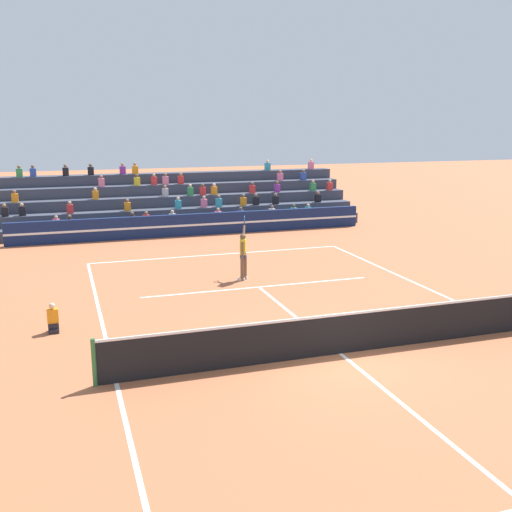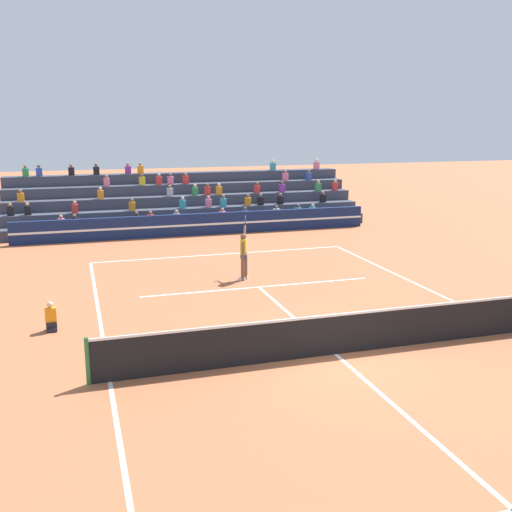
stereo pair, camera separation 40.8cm
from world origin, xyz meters
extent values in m
plane|color=#AD603D|center=(0.00, 0.00, 0.00)|extent=(120.00, 120.00, 0.00)
cube|color=white|center=(0.00, 11.90, 0.00)|extent=(11.00, 0.10, 0.01)
cube|color=white|center=(-5.50, 0.00, 0.00)|extent=(0.10, 23.80, 0.01)
cube|color=white|center=(0.00, 6.43, 0.00)|extent=(8.25, 0.10, 0.01)
cube|color=white|center=(0.00, 0.00, 0.00)|extent=(0.10, 12.85, 0.01)
cylinder|color=#2D6B38|center=(-5.95, 0.00, 0.55)|extent=(0.10, 0.10, 1.10)
cube|color=black|center=(0.00, 0.00, 0.50)|extent=(11.90, 0.02, 1.00)
cube|color=white|center=(0.00, 0.00, 1.03)|extent=(11.90, 0.04, 0.06)
cube|color=navy|center=(0.00, 16.59, 0.55)|extent=(18.00, 0.24, 1.10)
cube|color=white|center=(0.00, 16.46, 0.55)|extent=(18.00, 0.02, 0.10)
cube|color=#383D4C|center=(0.00, 17.86, 0.28)|extent=(19.18, 0.95, 0.55)
cube|color=silver|center=(4.53, 17.69, 0.77)|extent=(0.32, 0.22, 0.44)
sphere|color=brown|center=(4.53, 17.69, 1.09)|extent=(0.18, 0.18, 0.18)
cube|color=black|center=(-6.02, 17.69, 0.77)|extent=(0.32, 0.22, 0.44)
sphere|color=brown|center=(-6.02, 17.69, 1.09)|extent=(0.18, 0.18, 0.18)
cube|color=pink|center=(1.50, 17.69, 0.77)|extent=(0.32, 0.22, 0.44)
sphere|color=tan|center=(1.50, 17.69, 1.09)|extent=(0.18, 0.18, 0.18)
cube|color=red|center=(-2.28, 17.69, 0.77)|extent=(0.32, 0.22, 0.44)
sphere|color=#9E7051|center=(-2.28, 17.69, 1.09)|extent=(0.18, 0.18, 0.18)
cube|color=black|center=(-2.98, 17.69, 0.77)|extent=(0.32, 0.22, 0.44)
sphere|color=brown|center=(-2.98, 17.69, 1.09)|extent=(0.18, 0.18, 0.18)
cube|color=#2D4CA5|center=(2.75, 17.69, 0.77)|extent=(0.32, 0.22, 0.44)
sphere|color=brown|center=(2.75, 17.69, 1.09)|extent=(0.18, 0.18, 0.18)
cube|color=teal|center=(6.66, 17.69, 0.77)|extent=(0.32, 0.22, 0.44)
sphere|color=beige|center=(6.66, 17.69, 1.09)|extent=(0.18, 0.18, 0.18)
cube|color=teal|center=(5.81, 17.69, 0.77)|extent=(0.32, 0.22, 0.44)
sphere|color=brown|center=(5.81, 17.69, 1.09)|extent=(0.18, 0.18, 0.18)
cube|color=#B2B2B7|center=(-0.93, 17.69, 0.77)|extent=(0.32, 0.22, 0.44)
sphere|color=beige|center=(-0.93, 17.69, 1.09)|extent=(0.18, 0.18, 0.18)
cube|color=pink|center=(-6.64, 17.69, 0.77)|extent=(0.32, 0.22, 0.44)
sphere|color=tan|center=(-6.64, 17.69, 1.09)|extent=(0.18, 0.18, 0.18)
cube|color=#383D4C|center=(0.00, 18.81, 0.55)|extent=(19.18, 0.95, 1.10)
cube|color=red|center=(-5.95, 18.64, 1.32)|extent=(0.32, 0.22, 0.44)
sphere|color=tan|center=(-5.95, 18.64, 1.64)|extent=(0.18, 0.18, 0.18)
cube|color=teal|center=(1.80, 18.64, 1.32)|extent=(0.32, 0.22, 0.44)
sphere|color=brown|center=(1.80, 18.64, 1.64)|extent=(0.18, 0.18, 0.18)
cube|color=black|center=(5.08, 18.64, 1.32)|extent=(0.32, 0.22, 0.44)
sphere|color=#9E7051|center=(5.08, 18.64, 1.64)|extent=(0.18, 0.18, 0.18)
cube|color=pink|center=(0.98, 18.64, 1.32)|extent=(0.32, 0.22, 0.44)
sphere|color=tan|center=(0.98, 18.64, 1.64)|extent=(0.18, 0.18, 0.18)
cube|color=black|center=(3.93, 18.64, 1.32)|extent=(0.32, 0.22, 0.44)
sphere|color=brown|center=(3.93, 18.64, 1.64)|extent=(0.18, 0.18, 0.18)
cube|color=black|center=(-9.00, 18.64, 1.32)|extent=(0.32, 0.22, 0.44)
sphere|color=#9E7051|center=(-9.00, 18.64, 1.64)|extent=(0.18, 0.18, 0.18)
cube|color=black|center=(7.67, 18.64, 1.32)|extent=(0.32, 0.22, 0.44)
sphere|color=#9E7051|center=(7.67, 18.64, 1.64)|extent=(0.18, 0.18, 0.18)
cube|color=black|center=(-8.20, 18.64, 1.32)|extent=(0.32, 0.22, 0.44)
sphere|color=tan|center=(-8.20, 18.64, 1.64)|extent=(0.18, 0.18, 0.18)
cube|color=teal|center=(-0.43, 18.64, 1.32)|extent=(0.32, 0.22, 0.44)
sphere|color=beige|center=(-0.43, 18.64, 1.64)|extent=(0.18, 0.18, 0.18)
cube|color=orange|center=(3.19, 18.64, 1.32)|extent=(0.32, 0.22, 0.44)
sphere|color=brown|center=(3.19, 18.64, 1.64)|extent=(0.18, 0.18, 0.18)
cube|color=orange|center=(-3.09, 18.64, 1.32)|extent=(0.32, 0.22, 0.44)
sphere|color=brown|center=(-3.09, 18.64, 1.64)|extent=(0.18, 0.18, 0.18)
cube|color=#383D4C|center=(0.00, 19.76, 0.83)|extent=(19.18, 0.95, 1.65)
cube|color=#338C4C|center=(7.76, 19.59, 1.87)|extent=(0.32, 0.22, 0.44)
sphere|color=tan|center=(7.76, 19.59, 2.19)|extent=(0.18, 0.18, 0.18)
cube|color=#338C4C|center=(0.44, 19.59, 1.87)|extent=(0.32, 0.22, 0.44)
sphere|color=beige|center=(0.44, 19.59, 2.19)|extent=(0.18, 0.18, 0.18)
cube|color=orange|center=(1.79, 19.59, 1.87)|extent=(0.32, 0.22, 0.44)
sphere|color=beige|center=(1.79, 19.59, 2.19)|extent=(0.18, 0.18, 0.18)
cube|color=orange|center=(-8.55, 19.59, 1.87)|extent=(0.32, 0.22, 0.44)
sphere|color=brown|center=(-8.55, 19.59, 2.19)|extent=(0.18, 0.18, 0.18)
cube|color=#B2B2B7|center=(-0.94, 19.59, 1.87)|extent=(0.32, 0.22, 0.44)
sphere|color=#9E7051|center=(-0.94, 19.59, 2.19)|extent=(0.18, 0.18, 0.18)
cube|color=red|center=(4.02, 19.59, 1.87)|extent=(0.32, 0.22, 0.44)
sphere|color=brown|center=(4.02, 19.59, 2.19)|extent=(0.18, 0.18, 0.18)
cube|color=purple|center=(5.53, 19.59, 1.87)|extent=(0.32, 0.22, 0.44)
sphere|color=brown|center=(5.53, 19.59, 2.19)|extent=(0.18, 0.18, 0.18)
cube|color=red|center=(8.85, 19.59, 1.87)|extent=(0.32, 0.22, 0.44)
sphere|color=tan|center=(8.85, 19.59, 2.19)|extent=(0.18, 0.18, 0.18)
cube|color=orange|center=(-4.61, 19.59, 1.87)|extent=(0.32, 0.22, 0.44)
sphere|color=beige|center=(-4.61, 19.59, 2.19)|extent=(0.18, 0.18, 0.18)
cube|color=red|center=(1.14, 19.59, 1.87)|extent=(0.32, 0.22, 0.44)
sphere|color=brown|center=(1.14, 19.59, 2.19)|extent=(0.18, 0.18, 0.18)
cube|color=#383D4C|center=(0.00, 20.71, 1.10)|extent=(19.18, 0.95, 2.20)
cube|color=pink|center=(-4.21, 20.54, 2.42)|extent=(0.32, 0.22, 0.44)
sphere|color=#9E7051|center=(-4.21, 20.54, 2.74)|extent=(0.18, 0.18, 0.18)
cube|color=red|center=(0.12, 20.54, 2.42)|extent=(0.32, 0.22, 0.44)
sphere|color=#9E7051|center=(0.12, 20.54, 2.74)|extent=(0.18, 0.18, 0.18)
cube|color=red|center=(-1.38, 20.54, 2.42)|extent=(0.32, 0.22, 0.44)
sphere|color=tan|center=(-1.38, 20.54, 2.74)|extent=(0.18, 0.18, 0.18)
cube|color=#2D4CA5|center=(7.54, 20.54, 2.42)|extent=(0.32, 0.22, 0.44)
sphere|color=brown|center=(7.54, 20.54, 2.74)|extent=(0.18, 0.18, 0.18)
cube|color=pink|center=(-0.75, 20.54, 2.42)|extent=(0.32, 0.22, 0.44)
sphere|color=brown|center=(-0.75, 20.54, 2.74)|extent=(0.18, 0.18, 0.18)
cube|color=pink|center=(6.06, 20.54, 2.42)|extent=(0.32, 0.22, 0.44)
sphere|color=#9E7051|center=(6.06, 20.54, 2.74)|extent=(0.18, 0.18, 0.18)
cube|color=yellow|center=(-2.31, 20.54, 2.42)|extent=(0.32, 0.22, 0.44)
sphere|color=brown|center=(-2.31, 20.54, 2.74)|extent=(0.18, 0.18, 0.18)
cube|color=#383D4C|center=(0.00, 21.66, 1.38)|extent=(19.18, 0.95, 2.75)
cube|color=pink|center=(8.43, 21.49, 2.97)|extent=(0.32, 0.22, 0.44)
sphere|color=beige|center=(8.43, 21.49, 3.29)|extent=(0.18, 0.18, 0.18)
cube|color=#2D4CA5|center=(-7.66, 21.49, 2.97)|extent=(0.32, 0.22, 0.44)
sphere|color=brown|center=(-7.66, 21.49, 3.29)|extent=(0.18, 0.18, 0.18)
cube|color=purple|center=(-2.96, 21.49, 2.97)|extent=(0.32, 0.22, 0.44)
sphere|color=#9E7051|center=(-2.96, 21.49, 3.29)|extent=(0.18, 0.18, 0.18)
cube|color=teal|center=(5.60, 21.49, 2.97)|extent=(0.32, 0.22, 0.44)
sphere|color=beige|center=(5.60, 21.49, 3.29)|extent=(0.18, 0.18, 0.18)
cube|color=black|center=(-6.00, 21.49, 2.97)|extent=(0.32, 0.22, 0.44)
sphere|color=brown|center=(-6.00, 21.49, 3.29)|extent=(0.18, 0.18, 0.18)
cube|color=#338C4C|center=(-8.34, 21.49, 2.97)|extent=(0.32, 0.22, 0.44)
sphere|color=brown|center=(-8.34, 21.49, 3.29)|extent=(0.18, 0.18, 0.18)
cube|color=black|center=(-4.68, 21.49, 2.97)|extent=(0.32, 0.22, 0.44)
sphere|color=brown|center=(-4.68, 21.49, 3.29)|extent=(0.18, 0.18, 0.18)
cube|color=orange|center=(-2.27, 21.49, 2.97)|extent=(0.32, 0.22, 0.44)
sphere|color=#9E7051|center=(-2.27, 21.49, 3.29)|extent=(0.18, 0.18, 0.18)
cube|color=black|center=(-6.82, 3.89, 0.06)|extent=(0.28, 0.36, 0.12)
cube|color=black|center=(-6.82, 3.89, 0.18)|extent=(0.28, 0.24, 0.18)
cube|color=orange|center=(-6.82, 3.89, 0.47)|extent=(0.30, 0.18, 0.40)
sphere|color=beige|center=(-6.82, 3.89, 0.76)|extent=(0.17, 0.17, 0.17)
cylinder|color=brown|center=(-0.28, 7.47, 0.45)|extent=(0.14, 0.14, 0.90)
cylinder|color=brown|center=(-0.13, 7.65, 0.45)|extent=(0.14, 0.14, 0.90)
cube|color=navy|center=(-0.23, 7.56, 0.94)|extent=(0.30, 0.37, 0.20)
cube|color=yellow|center=(-0.23, 7.56, 1.24)|extent=(0.32, 0.41, 0.56)
sphere|color=brown|center=(-0.23, 7.56, 1.60)|extent=(0.22, 0.22, 0.22)
cube|color=white|center=(-0.32, 7.48, 0.04)|extent=(0.29, 0.21, 0.09)
cube|color=white|center=(-0.17, 7.66, 0.04)|extent=(0.29, 0.21, 0.09)
cylinder|color=brown|center=(-0.32, 7.33, 1.18)|extent=(0.09, 0.09, 0.56)
cylinder|color=brown|center=(-0.07, 7.96, 1.67)|extent=(0.26, 0.48, 0.49)
cylinder|color=black|center=(0.03, 8.22, 1.96)|extent=(0.09, 0.18, 0.18)
torus|color=#1E4C99|center=(0.07, 8.33, 2.09)|extent=(0.18, 0.42, 0.44)
sphere|color=#C6DB33|center=(0.12, 1.24, 0.03)|extent=(0.07, 0.07, 0.07)
camera|label=1|loc=(-6.41, -12.69, 5.72)|focal=42.00mm
camera|label=2|loc=(-6.03, -12.81, 5.72)|focal=42.00mm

